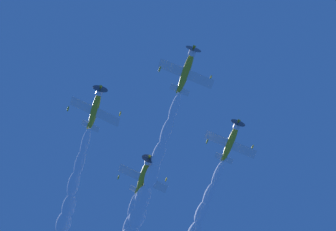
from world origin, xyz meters
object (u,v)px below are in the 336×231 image
at_px(airplane_lead, 186,70).
at_px(airplane_left_wingman, 231,141).
at_px(airplane_slot_tail, 143,175).
at_px(airplane_right_wingman, 95,108).

relative_size(airplane_lead, airplane_left_wingman, 0.99).
bearing_deg(airplane_lead, airplane_slot_tail, -173.06).
distance_m(airplane_lead, airplane_right_wingman, 17.38).
bearing_deg(airplane_lead, airplane_left_wingman, 136.12).
xyz_separation_m(airplane_left_wingman, airplane_right_wingman, (0.92, -24.85, -0.07)).
distance_m(airplane_left_wingman, airplane_slot_tail, 17.19).
relative_size(airplane_lead, airplane_slot_tail, 1.01).
bearing_deg(airplane_right_wingman, airplane_slot_tail, 135.03).
bearing_deg(airplane_slot_tail, airplane_lead, 6.94).
distance_m(airplane_lead, airplane_slot_tail, 21.90).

